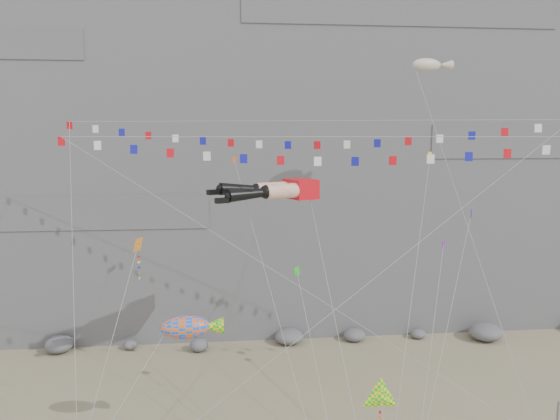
# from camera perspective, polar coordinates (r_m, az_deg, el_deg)

# --- Properties ---
(cliff) EXTENTS (80.00, 28.00, 50.00)m
(cliff) POSITION_cam_1_polar(r_m,az_deg,el_deg) (62.29, -0.67, 13.73)
(cliff) COLOR slate
(cliff) RESTS_ON ground
(talus_boulders) EXTENTS (60.00, 3.00, 1.20)m
(talus_boulders) POSITION_cam_1_polar(r_m,az_deg,el_deg) (50.39, 0.96, -13.11)
(talus_boulders) COLOR slate
(talus_boulders) RESTS_ON ground
(legs_kite) EXTENTS (7.95, 17.88, 22.24)m
(legs_kite) POSITION_cam_1_polar(r_m,az_deg,el_deg) (36.51, -0.56, 2.05)
(legs_kite) COLOR red
(legs_kite) RESTS_ON ground
(flag_banner_upper) EXTENTS (33.65, 16.96, 26.42)m
(flag_banner_upper) POSITION_cam_1_polar(r_m,az_deg,el_deg) (38.15, 2.36, 9.27)
(flag_banner_upper) COLOR red
(flag_banner_upper) RESTS_ON ground
(flag_banner_lower) EXTENTS (33.37, 6.41, 22.77)m
(flag_banner_lower) POSITION_cam_1_polar(r_m,az_deg,el_deg) (33.13, 5.98, 7.58)
(flag_banner_lower) COLOR red
(flag_banner_lower) RESTS_ON ground
(harlequin_kite) EXTENTS (3.90, 7.27, 14.20)m
(harlequin_kite) POSITION_cam_1_polar(r_m,az_deg,el_deg) (32.63, -14.64, -3.65)
(harlequin_kite) COLOR red
(harlequin_kite) RESTS_ON ground
(fish_windsock) EXTENTS (8.39, 6.02, 11.27)m
(fish_windsock) POSITION_cam_1_polar(r_m,az_deg,el_deg) (32.09, -9.85, -12.01)
(fish_windsock) COLOR #F8580C
(fish_windsock) RESTS_ON ground
(delta_kite) EXTENTS (2.15, 3.46, 6.89)m
(delta_kite) POSITION_cam_1_polar(r_m,az_deg,el_deg) (29.70, 10.47, -18.74)
(delta_kite) COLOR yellow
(delta_kite) RESTS_ON ground
(blimp_windsock) EXTENTS (4.79, 14.50, 27.45)m
(blimp_windsock) POSITION_cam_1_polar(r_m,az_deg,el_deg) (43.04, 15.12, 14.33)
(blimp_windsock) COLOR beige
(blimp_windsock) RESTS_ON ground
(small_kite_a) EXTENTS (4.92, 16.61, 23.66)m
(small_kite_a) POSITION_cam_1_polar(r_m,az_deg,el_deg) (38.80, -4.57, 4.36)
(small_kite_a) COLOR #FD5915
(small_kite_a) RESTS_ON ground
(small_kite_b) EXTENTS (5.76, 10.13, 15.80)m
(small_kite_b) POSITION_cam_1_polar(r_m,az_deg,el_deg) (36.99, 16.67, -3.97)
(small_kite_b) COLOR purple
(small_kite_b) RESTS_ON ground
(small_kite_c) EXTENTS (1.83, 11.41, 14.78)m
(small_kite_c) POSITION_cam_1_polar(r_m,az_deg,el_deg) (34.38, 1.84, -6.70)
(small_kite_c) COLOR green
(small_kite_c) RESTS_ON ground
(small_kite_d) EXTENTS (7.07, 12.87, 22.03)m
(small_kite_d) POSITION_cam_1_polar(r_m,az_deg,el_deg) (38.54, 15.34, 4.93)
(small_kite_d) COLOR yellow
(small_kite_d) RESTS_ON ground
(small_kite_e) EXTENTS (7.29, 9.36, 17.43)m
(small_kite_e) POSITION_cam_1_polar(r_m,az_deg,el_deg) (37.20, 19.27, -0.73)
(small_kite_e) COLOR #1315A7
(small_kite_e) RESTS_ON ground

